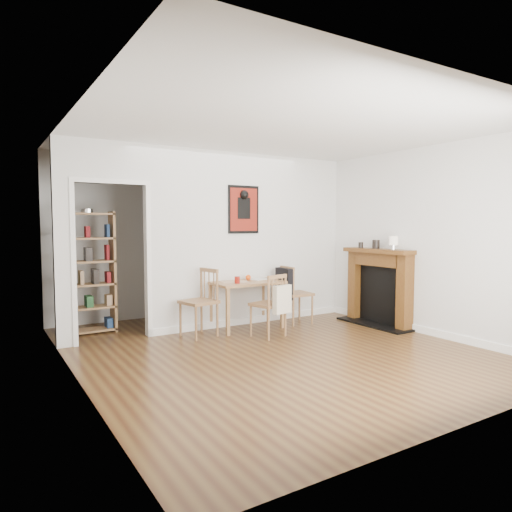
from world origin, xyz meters
TOP-DOWN VIEW (x-y plane):
  - ground at (0.00, 0.00)m, footprint 5.20×5.20m
  - room_shell at (0.10, 1.34)m, footprint 5.20×5.20m
  - dining_table at (0.31, 1.10)m, footprint 1.02×0.65m
  - chair_left at (-0.49, 1.02)m, footprint 0.55×0.55m
  - chair_right at (1.12, 0.98)m, footprint 0.53×0.47m
  - chair_front at (0.31, 0.51)m, footprint 0.52×0.56m
  - bookshelf at (-1.73, 2.01)m, footprint 0.72×0.29m
  - fireplace at (2.16, 0.25)m, footprint 0.45×1.25m
  - red_glass at (0.07, 0.96)m, footprint 0.08×0.08m
  - orange_fruit at (0.40, 1.20)m, footprint 0.08×0.08m
  - placemat at (0.13, 1.13)m, footprint 0.42×0.35m
  - notebook at (0.57, 1.17)m, footprint 0.32×0.27m
  - mantel_lamp at (2.09, -0.07)m, footprint 0.13×0.13m
  - ceramic_jar_a at (2.14, 0.31)m, footprint 0.11×0.11m
  - ceramic_jar_b at (2.06, 0.56)m, footprint 0.07×0.07m

SIDE VIEW (x-z plane):
  - ground at x=0.00m, z-range 0.00..0.00m
  - chair_front at x=0.31m, z-range 0.01..0.87m
  - chair_left at x=-0.49m, z-range 0.00..0.93m
  - chair_right at x=1.12m, z-range 0.02..0.91m
  - dining_table at x=0.31m, z-range 0.26..0.96m
  - fireplace at x=2.16m, z-range 0.04..1.20m
  - placemat at x=0.13m, z-range 0.70..0.70m
  - notebook at x=0.57m, z-range 0.70..0.71m
  - orange_fruit at x=0.40m, z-range 0.70..0.78m
  - red_glass at x=0.07m, z-range 0.70..0.80m
  - bookshelf at x=-1.73m, z-range -0.01..1.70m
  - ceramic_jar_b at x=2.06m, z-range 1.16..1.25m
  - ceramic_jar_a at x=2.14m, z-range 1.16..1.29m
  - mantel_lamp at x=2.09m, z-range 1.18..1.38m
  - room_shell at x=0.10m, z-range -1.30..3.90m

